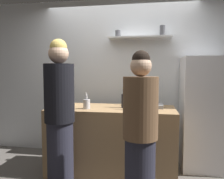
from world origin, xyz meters
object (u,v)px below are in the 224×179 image
(utensil_holder, at_px, (87,104))
(wine_bottle_dark_glass, at_px, (124,100))
(person_brown_jacket, at_px, (140,135))
(wine_bottle_pale_glass, at_px, (136,102))
(person_blonde, at_px, (60,117))
(baking_pan, at_px, (150,106))
(refrigerator, at_px, (205,113))
(wine_bottle_green_glass, at_px, (134,97))
(water_bottle_plastic, at_px, (70,98))

(utensil_holder, relative_size, wine_bottle_dark_glass, 0.81)
(utensil_holder, xyz_separation_m, person_brown_jacket, (0.74, -0.72, -0.18))
(wine_bottle_pale_glass, relative_size, person_blonde, 0.16)
(baking_pan, height_order, wine_bottle_pale_glass, wine_bottle_pale_glass)
(refrigerator, xyz_separation_m, baking_pan, (-0.78, -0.30, 0.13))
(wine_bottle_green_glass, relative_size, person_brown_jacket, 0.19)
(refrigerator, bearing_deg, person_blonde, -150.55)
(baking_pan, relative_size, water_bottle_plastic, 1.44)
(person_brown_jacket, bearing_deg, wine_bottle_pale_glass, -100.45)
(refrigerator, distance_m, water_bottle_plastic, 2.00)
(utensil_holder, height_order, wine_bottle_green_glass, wine_bottle_green_glass)
(wine_bottle_green_glass, distance_m, person_brown_jacket, 1.19)
(refrigerator, relative_size, baking_pan, 4.73)
(wine_bottle_green_glass, bearing_deg, utensil_holder, -143.69)
(refrigerator, distance_m, wine_bottle_green_glass, 1.05)
(baking_pan, height_order, utensil_holder, utensil_holder)
(baking_pan, bearing_deg, person_brown_jacket, -95.51)
(person_brown_jacket, bearing_deg, refrigerator, -141.89)
(utensil_holder, bearing_deg, person_blonde, -110.55)
(wine_bottle_green_glass, xyz_separation_m, wine_bottle_pale_glass, (0.05, -0.41, -0.02))
(wine_bottle_green_glass, bearing_deg, wine_bottle_dark_glass, -115.78)
(utensil_holder, relative_size, wine_bottle_green_glass, 0.73)
(baking_pan, bearing_deg, water_bottle_plastic, 174.66)
(wine_bottle_dark_glass, xyz_separation_m, wine_bottle_pale_glass, (0.18, -0.14, 0.00))
(utensil_holder, bearing_deg, water_bottle_plastic, 135.59)
(refrigerator, height_order, wine_bottle_dark_glass, refrigerator)
(refrigerator, distance_m, person_brown_jacket, 1.53)
(refrigerator, xyz_separation_m, utensil_holder, (-1.62, -0.54, 0.17))
(wine_bottle_pale_glass, height_order, water_bottle_plastic, wine_bottle_pale_glass)
(wine_bottle_dark_glass, bearing_deg, refrigerator, 17.43)
(utensil_holder, distance_m, wine_bottle_green_glass, 0.75)
(water_bottle_plastic, bearing_deg, wine_bottle_dark_glass, -11.91)
(refrigerator, bearing_deg, person_brown_jacket, -124.94)
(refrigerator, xyz_separation_m, wine_bottle_green_glass, (-1.02, -0.09, 0.22))
(wine_bottle_dark_glass, height_order, person_brown_jacket, person_brown_jacket)
(wine_bottle_pale_glass, xyz_separation_m, water_bottle_plastic, (-1.02, 0.32, -0.00))
(wine_bottle_green_glass, distance_m, wine_bottle_pale_glass, 0.41)
(water_bottle_plastic, bearing_deg, wine_bottle_pale_glass, -17.35)
(utensil_holder, xyz_separation_m, wine_bottle_dark_glass, (0.47, 0.18, 0.04))
(wine_bottle_green_glass, height_order, wine_bottle_pale_glass, wine_bottle_green_glass)
(wine_bottle_dark_glass, bearing_deg, water_bottle_plastic, 168.09)
(person_brown_jacket, bearing_deg, baking_pan, -112.47)
(baking_pan, bearing_deg, wine_bottle_green_glass, 139.04)
(utensil_holder, bearing_deg, baking_pan, 16.07)
(person_blonde, bearing_deg, wine_bottle_dark_glass, 40.51)
(person_blonde, bearing_deg, wine_bottle_pale_glass, 26.98)
(water_bottle_plastic, bearing_deg, refrigerator, 5.29)
(baking_pan, height_order, person_blonde, person_blonde)
(utensil_holder, height_order, wine_bottle_pale_glass, wine_bottle_pale_glass)
(wine_bottle_pale_glass, height_order, person_blonde, person_blonde)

